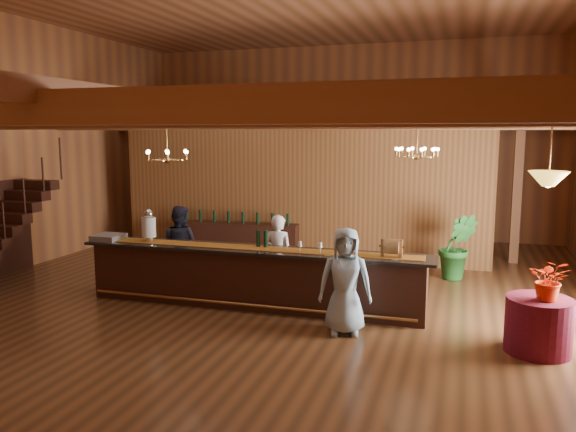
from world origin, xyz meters
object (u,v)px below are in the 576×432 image
(backbar_shelf, at_px, (236,240))
(beverage_dispenser, at_px, (149,226))
(tasting_bar, at_px, (252,277))
(round_table, at_px, (538,325))
(staff_second, at_px, (179,246))
(raffle_drum, at_px, (392,247))
(guest, at_px, (345,281))
(pendant_lamp, at_px, (549,179))
(floor_plant, at_px, (457,246))
(chandelier_left, at_px, (167,155))
(chandelier_right, at_px, (417,152))
(bartender, at_px, (278,256))

(backbar_shelf, bearing_deg, beverage_dispenser, -99.34)
(beverage_dispenser, bearing_deg, tasting_bar, -0.78)
(beverage_dispenser, xyz_separation_m, round_table, (6.52, -0.78, -0.94))
(tasting_bar, height_order, staff_second, staff_second)
(raffle_drum, bearing_deg, guest, -125.71)
(raffle_drum, xyz_separation_m, pendant_lamp, (2.11, -0.73, 1.19))
(tasting_bar, distance_m, beverage_dispenser, 2.18)
(beverage_dispenser, distance_m, floor_plant, 6.18)
(beverage_dispenser, height_order, chandelier_left, chandelier_left)
(chandelier_right, height_order, staff_second, chandelier_right)
(round_table, distance_m, floor_plant, 3.92)
(chandelier_left, xyz_separation_m, staff_second, (-0.20, 0.71, -1.81))
(beverage_dispenser, height_order, pendant_lamp, pendant_lamp)
(beverage_dispenser, xyz_separation_m, pendant_lamp, (6.52, -0.78, 1.08))
(chandelier_right, bearing_deg, staff_second, -164.93)
(beverage_dispenser, xyz_separation_m, floor_plant, (5.39, 2.96, -0.63))
(beverage_dispenser, xyz_separation_m, chandelier_right, (4.59, 1.99, 1.32))
(tasting_bar, distance_m, bartender, 0.80)
(guest, bearing_deg, bartender, 122.87)
(backbar_shelf, xyz_separation_m, round_table, (6.27, -4.24, -0.04))
(pendant_lamp, height_order, guest, pendant_lamp)
(beverage_dispenser, bearing_deg, guest, -12.51)
(pendant_lamp, relative_size, bartender, 0.59)
(chandelier_right, xyz_separation_m, pendant_lamp, (1.94, -2.78, -0.24))
(raffle_drum, bearing_deg, chandelier_right, 85.06)
(chandelier_left, xyz_separation_m, guest, (3.46, -0.94, -1.80))
(raffle_drum, relative_size, round_table, 0.38)
(chandelier_left, distance_m, floor_plant, 6.09)
(pendant_lamp, relative_size, floor_plant, 0.65)
(chandelier_right, bearing_deg, bartender, -151.05)
(raffle_drum, bearing_deg, tasting_bar, 179.51)
(beverage_dispenser, relative_size, bartender, 0.39)
(bartender, height_order, staff_second, staff_second)
(raffle_drum, distance_m, staff_second, 4.34)
(raffle_drum, bearing_deg, round_table, -19.13)
(beverage_dispenser, relative_size, pendant_lamp, 0.67)
(tasting_bar, bearing_deg, pendant_lamp, -10.17)
(round_table, height_order, staff_second, staff_second)
(tasting_bar, height_order, pendant_lamp, pendant_lamp)
(beverage_dispenser, bearing_deg, bartender, 17.34)
(beverage_dispenser, bearing_deg, staff_second, 77.97)
(tasting_bar, height_order, round_table, tasting_bar)
(tasting_bar, height_order, floor_plant, floor_plant)
(floor_plant, bearing_deg, beverage_dispenser, -151.26)
(staff_second, relative_size, guest, 0.99)
(raffle_drum, relative_size, chandelier_left, 0.42)
(tasting_bar, xyz_separation_m, floor_plant, (3.37, 2.98, 0.17))
(chandelier_right, distance_m, bartender, 3.26)
(chandelier_right, height_order, guest, chandelier_right)
(round_table, distance_m, staff_second, 6.56)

